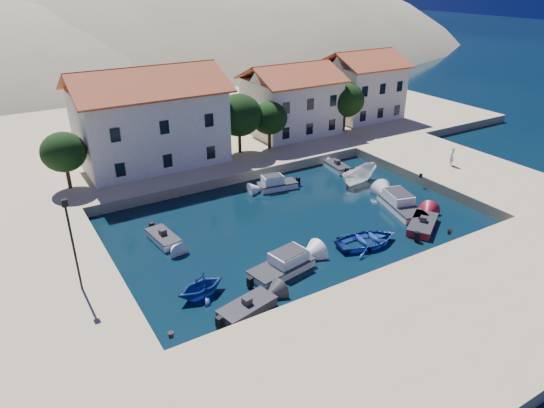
% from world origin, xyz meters
% --- Properties ---
extents(ground, '(400.00, 400.00, 0.00)m').
position_xyz_m(ground, '(0.00, 0.00, 0.00)').
color(ground, black).
rests_on(ground, ground).
extents(quay_south, '(52.00, 12.00, 1.00)m').
position_xyz_m(quay_south, '(0.00, -6.00, 0.50)').
color(quay_south, tan).
rests_on(quay_south, ground).
extents(quay_east, '(11.00, 20.00, 1.00)m').
position_xyz_m(quay_east, '(20.50, 10.00, 0.50)').
color(quay_east, tan).
rests_on(quay_east, ground).
extents(quay_west, '(8.00, 20.00, 1.00)m').
position_xyz_m(quay_west, '(-19.00, 10.00, 0.50)').
color(quay_west, tan).
rests_on(quay_west, ground).
extents(quay_north, '(80.00, 36.00, 1.00)m').
position_xyz_m(quay_north, '(2.00, 38.00, 0.50)').
color(quay_north, tan).
rests_on(quay_north, ground).
extents(hills, '(254.00, 176.00, 99.00)m').
position_xyz_m(hills, '(20.64, 123.62, -23.40)').
color(hills, tan).
rests_on(hills, ground).
extents(building_left, '(14.70, 9.45, 9.70)m').
position_xyz_m(building_left, '(-6.00, 28.00, 5.94)').
color(building_left, beige).
rests_on(building_left, quay_north).
extents(building_mid, '(10.50, 8.40, 8.30)m').
position_xyz_m(building_mid, '(12.00, 29.00, 5.22)').
color(building_mid, beige).
rests_on(building_mid, quay_north).
extents(building_right, '(9.45, 8.40, 8.80)m').
position_xyz_m(building_right, '(24.00, 30.00, 5.47)').
color(building_right, beige).
rests_on(building_right, quay_north).
extents(trees, '(37.30, 5.30, 6.45)m').
position_xyz_m(trees, '(4.51, 25.46, 4.84)').
color(trees, '#382314').
rests_on(trees, quay_north).
extents(lamppost, '(0.35, 0.25, 6.22)m').
position_xyz_m(lamppost, '(-17.50, 8.00, 4.75)').
color(lamppost, black).
rests_on(lamppost, quay_west).
extents(bollards, '(29.36, 9.56, 0.30)m').
position_xyz_m(bollards, '(2.80, 3.87, 1.15)').
color(bollards, black).
rests_on(bollards, ground).
extents(motorboat_grey_sw, '(4.02, 2.45, 1.25)m').
position_xyz_m(motorboat_grey_sw, '(-9.09, 1.70, 0.29)').
color(motorboat_grey_sw, '#2E2E33').
rests_on(motorboat_grey_sw, ground).
extents(cabin_cruiser_south, '(5.10, 2.87, 1.60)m').
position_xyz_m(cabin_cruiser_south, '(-4.93, 4.32, 0.48)').
color(cabin_cruiser_south, white).
rests_on(cabin_cruiser_south, ground).
extents(rowboat_south, '(5.54, 4.32, 1.05)m').
position_xyz_m(rowboat_south, '(2.76, 4.13, 0.00)').
color(rowboat_south, '#1B3896').
rests_on(rowboat_south, ground).
extents(motorboat_red_se, '(4.49, 3.79, 1.25)m').
position_xyz_m(motorboat_red_se, '(8.47, 3.81, 0.29)').
color(motorboat_red_se, maroon).
rests_on(motorboat_red_se, ground).
extents(cabin_cruiser_east, '(3.55, 5.77, 1.60)m').
position_xyz_m(cabin_cruiser_east, '(9.41, 7.12, 0.48)').
color(cabin_cruiser_east, white).
rests_on(cabin_cruiser_east, ground).
extents(boat_east, '(4.93, 2.59, 1.81)m').
position_xyz_m(boat_east, '(10.15, 13.81, 0.00)').
color(boat_east, white).
rests_on(boat_east, ground).
extents(motorboat_white_ne, '(1.90, 3.43, 1.25)m').
position_xyz_m(motorboat_white_ne, '(10.62, 17.84, 0.30)').
color(motorboat_white_ne, white).
rests_on(motorboat_white_ne, ground).
extents(rowboat_west, '(3.72, 3.34, 1.75)m').
position_xyz_m(rowboat_west, '(-10.83, 4.75, 0.00)').
color(rowboat_west, '#1B3896').
rests_on(rowboat_west, ground).
extents(motorboat_white_west, '(1.91, 3.61, 1.25)m').
position_xyz_m(motorboat_white_west, '(-10.51, 12.77, 0.30)').
color(motorboat_white_west, white).
rests_on(motorboat_white_west, ground).
extents(cabin_cruiser_north, '(3.97, 2.14, 1.60)m').
position_xyz_m(cabin_cruiser_north, '(2.52, 16.85, 0.48)').
color(cabin_cruiser_north, white).
rests_on(cabin_cruiser_north, ground).
extents(pedestrian, '(0.82, 0.71, 1.90)m').
position_xyz_m(pedestrian, '(19.72, 10.68, 1.95)').
color(pedestrian, beige).
rests_on(pedestrian, quay_east).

